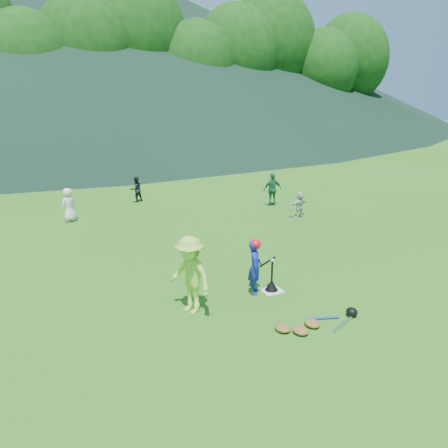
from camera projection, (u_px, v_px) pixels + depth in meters
name	position (u px, v px, depth m)	size (l,w,h in m)	color
ground	(271.00, 291.00, 9.87)	(120.00, 120.00, 0.00)	#316116
home_plate	(271.00, 290.00, 9.86)	(0.45, 0.45, 0.02)	silver
baseball	(272.00, 260.00, 9.65)	(0.08, 0.08, 0.08)	white
batter_child	(255.00, 267.00, 9.60)	(0.45, 0.29, 1.23)	navy
adult_coach	(190.00, 275.00, 8.70)	(1.04, 0.60, 1.61)	#9FDC40
fielder_a	(69.00, 205.00, 15.07)	(0.57, 0.37, 1.17)	silver
fielder_b	(136.00, 189.00, 17.82)	(0.51, 0.39, 1.04)	black
fielder_c	(272.00, 190.00, 17.17)	(0.76, 0.32, 1.30)	#1B5D3B
fielder_d	(299.00, 204.00, 15.62)	(0.87, 0.28, 0.93)	silver
batting_tee	(272.00, 285.00, 9.83)	(0.30, 0.30, 0.68)	black
batter_gear	(256.00, 245.00, 9.46)	(0.70, 0.33, 0.59)	red
equipment_pile	(313.00, 323.00, 8.33)	(1.80, 0.65, 0.19)	olive
outfield_fence	(83.00, 141.00, 33.89)	(70.07, 0.08, 1.33)	gray
tree_line	(67.00, 45.00, 36.86)	(70.04, 11.40, 14.82)	#382314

